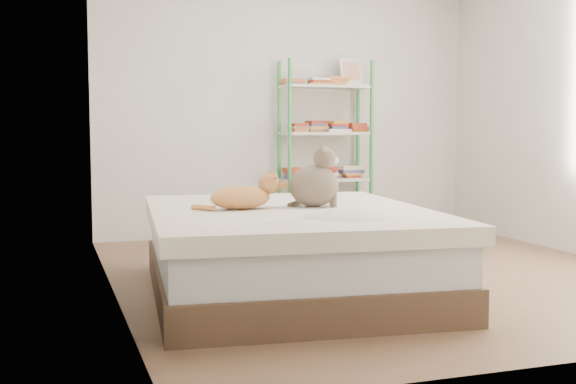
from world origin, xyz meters
name	(u,v)px	position (x,y,z in m)	size (l,w,h in m)	color
room	(384,93)	(0.00, 0.00, 1.30)	(3.81, 4.21, 2.61)	olive
bed	(288,251)	(-0.85, -0.39, 0.27)	(1.92, 2.30, 0.54)	#4E3F2C
orange_cat	(240,195)	(-1.15, -0.35, 0.64)	(0.46, 0.25, 0.19)	#DE8C4E
grey_cat	(314,177)	(-0.66, -0.36, 0.74)	(0.29, 0.34, 0.39)	gray
shelf_unit	(326,148)	(0.31, 1.88, 0.86)	(0.88, 0.36, 1.74)	green
cardboard_box	(323,230)	(0.01, 1.20, 0.16)	(0.57, 0.60, 0.36)	tan
white_bin	(241,222)	(-0.56, 1.85, 0.17)	(0.31, 0.27, 0.34)	white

